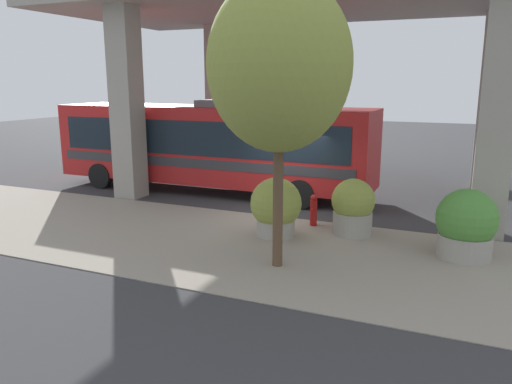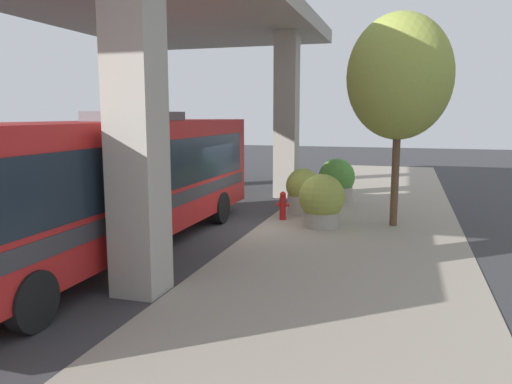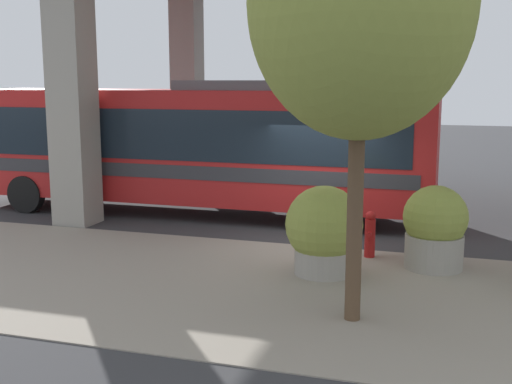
% 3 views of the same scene
% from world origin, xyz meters
% --- Properties ---
extents(ground_plane, '(80.00, 80.00, 0.00)m').
position_xyz_m(ground_plane, '(0.00, 0.00, 0.00)').
color(ground_plane, '#38383A').
rests_on(ground_plane, ground).
extents(sidewalk_strip, '(6.00, 40.00, 0.02)m').
position_xyz_m(sidewalk_strip, '(-3.00, 0.00, 0.01)').
color(sidewalk_strip, gray).
rests_on(sidewalk_strip, ground).
extents(overpass, '(9.40, 19.98, 7.35)m').
position_xyz_m(overpass, '(4.00, 0.00, 6.45)').
color(overpass, '#9E998E').
rests_on(overpass, ground).
extents(bus, '(2.78, 12.42, 3.51)m').
position_xyz_m(bus, '(2.52, 3.71, 1.91)').
color(bus, '#B21E1E').
rests_on(bus, ground).
extents(fire_hydrant, '(0.44, 0.21, 0.95)m').
position_xyz_m(fire_hydrant, '(-0.51, -1.32, 0.48)').
color(fire_hydrant, '#B21919').
rests_on(fire_hydrant, ground).
extents(planter_front, '(1.19, 1.19, 1.59)m').
position_xyz_m(planter_front, '(-0.92, -2.57, 0.79)').
color(planter_front, '#9E998E').
rests_on(planter_front, ground).
extents(planter_middle, '(1.44, 1.44, 1.71)m').
position_xyz_m(planter_middle, '(-1.69, -5.48, 0.82)').
color(planter_middle, '#9E998E').
rests_on(planter_middle, ground).
extents(planter_back, '(1.41, 1.41, 1.64)m').
position_xyz_m(planter_back, '(-1.89, -0.66, 0.82)').
color(planter_back, '#9E998E').
rests_on(planter_back, ground).
extents(street_tree_near, '(3.12, 3.12, 6.41)m').
position_xyz_m(street_tree_near, '(-4.00, -1.51, 4.53)').
color(street_tree_near, brown).
rests_on(street_tree_near, ground).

